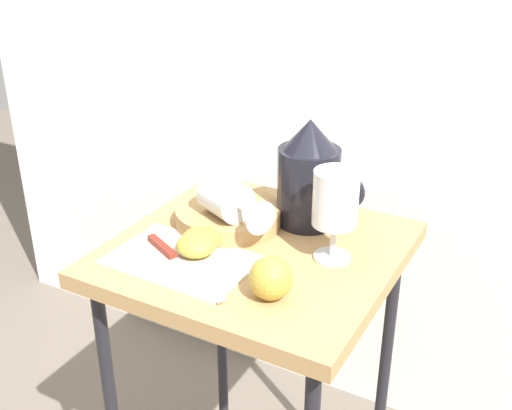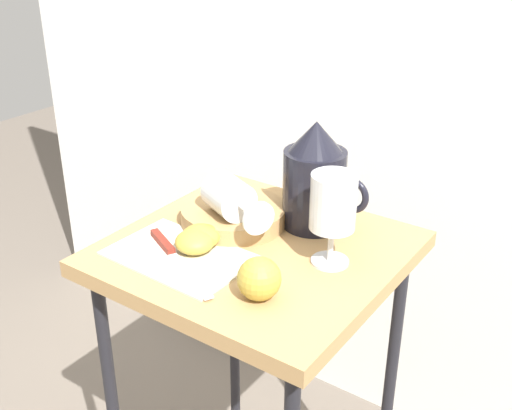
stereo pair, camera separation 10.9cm
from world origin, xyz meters
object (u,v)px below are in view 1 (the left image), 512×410
basket_tray (228,216)px  wine_glass_tipped_near (227,198)px  table (256,287)px  knife (173,257)px  apple_whole (271,278)px  apple_half_left (196,245)px  wine_glass_upright (335,203)px  pitcher (309,182)px  apple_half_right (201,239)px

basket_tray → wine_glass_tipped_near: (0.02, -0.03, 0.05)m
table → basket_tray: (-0.08, 0.05, 0.10)m
wine_glass_tipped_near → knife: (-0.03, -0.13, -0.06)m
apple_whole → apple_half_left: bearing=164.0°
wine_glass_upright → knife: size_ratio=0.73×
pitcher → wine_glass_tipped_near: size_ratio=1.27×
basket_tray → knife: size_ratio=0.90×
apple_half_right → apple_whole: bearing=-21.7°
wine_glass_tipped_near → apple_whole: bearing=-41.3°
pitcher → apple_half_right: bearing=-121.4°
table → wine_glass_tipped_near: (-0.07, 0.01, 0.16)m
wine_glass_upright → wine_glass_tipped_near: 0.20m
apple_whole → apple_half_right: bearing=158.3°
basket_tray → pitcher: (0.13, 0.08, 0.06)m
wine_glass_upright → knife: wine_glass_upright is taller
wine_glass_tipped_near → apple_half_left: size_ratio=2.34×
wine_glass_tipped_near → apple_half_left: bearing=-92.8°
knife → apple_half_right: bearing=67.7°
knife → wine_glass_tipped_near: bearing=76.8°
apple_half_left → apple_half_right: same height
pitcher → knife: (-0.14, -0.24, -0.07)m
table → knife: (-0.10, -0.11, 0.09)m
table → wine_glass_upright: wine_glass_upright is taller
basket_tray → knife: 0.16m
pitcher → apple_whole: (0.06, -0.26, -0.05)m
pitcher → apple_half_right: 0.23m
wine_glass_upright → apple_half_right: wine_glass_upright is taller
wine_glass_upright → apple_half_right: bearing=-157.6°
apple_half_left → apple_half_right: bearing=100.1°
apple_half_right → apple_whole: 0.18m
basket_tray → pitcher: bearing=33.0°
apple_half_right → wine_glass_tipped_near: bearing=83.8°
table → apple_half_left: apple_half_left is taller
apple_half_right → apple_whole: size_ratio=1.00×
knife → table: bearing=49.7°
pitcher → wine_glass_upright: pitcher is taller
wine_glass_tipped_near → basket_tray: bearing=118.7°
pitcher → apple_half_right: pitcher is taller
table → wine_glass_upright: size_ratio=4.58×
wine_glass_tipped_near → apple_whole: wine_glass_tipped_near is taller
basket_tray → apple_whole: apple_whole is taller
wine_glass_upright → apple_half_left: (-0.20, -0.11, -0.08)m
apple_half_left → wine_glass_tipped_near: bearing=87.2°
pitcher → knife: pitcher is taller
table → basket_tray: bearing=151.0°
wine_glass_tipped_near → knife: size_ratio=0.73×
pitcher → apple_half_right: size_ratio=2.96×
wine_glass_upright → apple_half_right: 0.24m
wine_glass_upright → wine_glass_tipped_near: wine_glass_upright is taller
pitcher → knife: 0.29m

